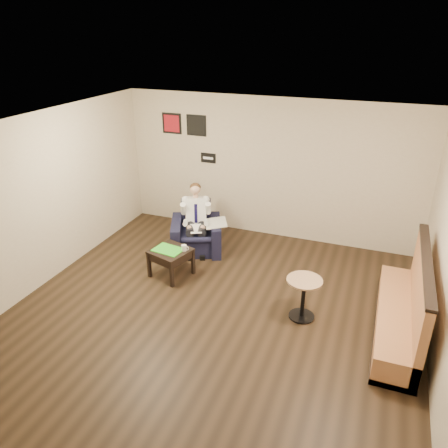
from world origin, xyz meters
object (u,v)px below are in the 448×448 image
(cafe_table, at_px, (303,299))
(smartphone, at_px, (180,247))
(banquette, at_px, (401,296))
(coffee_mug, at_px, (184,248))
(side_table, at_px, (171,263))
(green_folder, at_px, (168,250))
(armchair, at_px, (196,229))
(seated_man, at_px, (196,223))

(cafe_table, bearing_deg, smartphone, 166.68)
(banquette, bearing_deg, coffee_mug, 174.45)
(side_table, bearing_deg, coffee_mug, 17.12)
(banquette, xyz_separation_m, cafe_table, (-1.32, -0.12, -0.28))
(green_folder, height_order, banquette, banquette)
(armchair, distance_m, side_table, 1.04)
(coffee_mug, height_order, banquette, banquette)
(seated_man, height_order, side_table, seated_man)
(side_table, relative_size, cafe_table, 0.92)
(green_folder, bearing_deg, cafe_table, -8.82)
(side_table, height_order, coffee_mug, coffee_mug)
(green_folder, xyz_separation_m, coffee_mug, (0.26, 0.08, 0.05))
(side_table, relative_size, green_folder, 1.22)
(banquette, bearing_deg, green_folder, 176.08)
(armchair, relative_size, banquette, 0.39)
(side_table, height_order, banquette, banquette)
(coffee_mug, distance_m, smartphone, 0.16)
(green_folder, relative_size, banquette, 0.21)
(coffee_mug, relative_size, cafe_table, 0.16)
(armchair, bearing_deg, smartphone, -108.31)
(seated_man, height_order, smartphone, seated_man)
(green_folder, xyz_separation_m, smartphone, (0.14, 0.16, -0.00))
(armchair, bearing_deg, seated_man, -90.00)
(green_folder, distance_m, coffee_mug, 0.28)
(smartphone, bearing_deg, armchair, 121.67)
(side_table, bearing_deg, smartphone, 56.07)
(side_table, relative_size, smartphone, 3.93)
(banquette, distance_m, cafe_table, 1.35)
(armchair, distance_m, smartphone, 0.87)
(seated_man, bearing_deg, armchair, 90.00)
(coffee_mug, relative_size, banquette, 0.04)
(armchair, xyz_separation_m, seated_man, (0.05, -0.11, 0.17))
(side_table, xyz_separation_m, green_folder, (-0.04, -0.01, 0.25))
(coffee_mug, distance_m, cafe_table, 2.21)
(green_folder, bearing_deg, smartphone, 49.46)
(smartphone, bearing_deg, cafe_table, 13.26)
(armchair, xyz_separation_m, smartphone, (0.08, -0.87, 0.05))
(green_folder, distance_m, cafe_table, 2.45)
(smartphone, bearing_deg, banquette, 19.91)
(seated_man, distance_m, green_folder, 0.94)
(side_table, distance_m, cafe_table, 2.41)
(coffee_mug, bearing_deg, cafe_table, -11.97)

